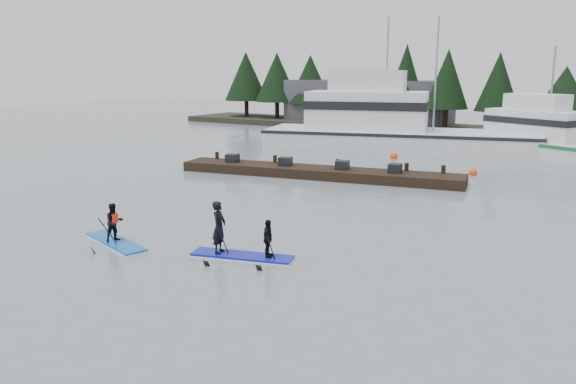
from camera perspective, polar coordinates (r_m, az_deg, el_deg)
The scene contains 12 objects.
ground at distance 19.12m, azimuth -9.81°, elevation -6.45°, with size 160.00×160.00×0.00m, color slate.
far_shore at distance 56.93m, azimuth 20.04°, elevation 5.71°, with size 70.00×8.00×0.60m, color #2D281E.
treeline at distance 56.96m, azimuth 20.02°, elevation 5.41°, with size 60.00×4.00×8.00m, color black, non-canonical shape.
waterfront_building at distance 63.14m, azimuth 8.02°, elevation 8.91°, with size 18.00×6.00×5.00m, color #4C4C51.
fishing_boat_large at distance 45.03m, azimuth 10.25°, elevation 5.45°, with size 21.23×11.21×11.23m.
fishing_boat_medium at distance 44.43m, azimuth 25.05°, elevation 4.06°, with size 15.10×9.88×8.71m.
floating_dock at distance 32.60m, azimuth 2.99°, elevation 2.01°, with size 16.64×2.22×0.55m, color black.
buoy_b at distance 40.25m, azimuth 10.70°, elevation 3.37°, with size 0.53×0.53×0.53m, color #F3410C.
buoy_a at distance 46.91m, azimuth -1.28°, elevation 4.83°, with size 0.56×0.56×0.56m, color #F3410C.
buoy_d at distance 35.04m, azimuth 18.27°, elevation 1.66°, with size 0.49×0.49×0.49m, color #F3410C.
paddleboard_solo at distance 20.92m, azimuth -17.19°, elevation -3.74°, with size 3.43×1.70×1.90m.
paddleboard_duo at distance 18.59m, azimuth -5.03°, elevation -4.77°, with size 3.51×1.75×2.34m.
Camera 1 is at (12.34, -13.28, 6.08)m, focal length 35.00 mm.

